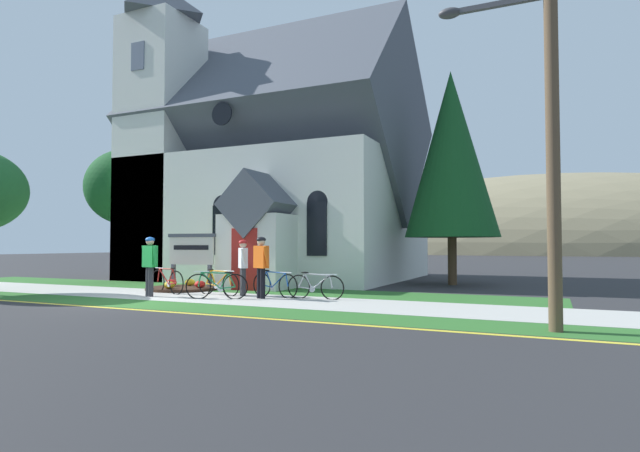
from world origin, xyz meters
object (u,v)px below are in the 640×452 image
(bicycle_orange, at_px, (218,283))
(cyclist_in_yellow_jersey, at_px, (150,261))
(cyclist_in_green_jersey, at_px, (261,262))
(bicycle_white, at_px, (274,285))
(bicycle_blue, at_px, (315,286))
(roadside_conifer, at_px, (451,154))
(yard_deciduous_tree, at_px, (126,187))
(bicycle_black, at_px, (217,286))
(cyclist_in_red_jersey, at_px, (243,263))
(church_sign, at_px, (192,252))
(utility_pole, at_px, (545,71))
(bicycle_green, at_px, (167,281))

(bicycle_orange, height_order, cyclist_in_yellow_jersey, cyclist_in_yellow_jersey)
(bicycle_orange, height_order, cyclist_in_green_jersey, cyclist_in_green_jersey)
(bicycle_white, distance_m, cyclist_in_yellow_jersey, 3.78)
(bicycle_orange, relative_size, bicycle_blue, 1.02)
(roadside_conifer, bearing_deg, yard_deciduous_tree, -173.06)
(bicycle_black, relative_size, cyclist_in_red_jersey, 1.00)
(church_sign, xyz_separation_m, roadside_conifer, (8.00, 5.57, 3.77))
(bicycle_orange, distance_m, cyclist_in_green_jersey, 1.88)
(cyclist_in_red_jersey, bearing_deg, bicycle_orange, -169.71)
(yard_deciduous_tree, bearing_deg, bicycle_blue, -22.30)
(cyclist_in_red_jersey, relative_size, utility_pole, 0.20)
(bicycle_white, distance_m, roadside_conifer, 9.20)
(cyclist_in_green_jersey, height_order, yard_deciduous_tree, yard_deciduous_tree)
(bicycle_black, relative_size, yard_deciduous_tree, 0.28)
(roadside_conifer, bearing_deg, bicycle_black, -123.14)
(cyclist_in_yellow_jersey, distance_m, roadside_conifer, 11.79)
(church_sign, bearing_deg, bicycle_orange, -33.91)
(bicycle_blue, height_order, cyclist_in_yellow_jersey, cyclist_in_yellow_jersey)
(bicycle_orange, bearing_deg, cyclist_in_green_jersey, -11.12)
(bicycle_green, bearing_deg, church_sign, 103.73)
(cyclist_in_green_jersey, bearing_deg, bicycle_blue, 20.65)
(church_sign, relative_size, bicycle_white, 1.12)
(bicycle_black, bearing_deg, cyclist_in_yellow_jersey, -171.30)
(roadside_conifer, height_order, yard_deciduous_tree, roadside_conifer)
(cyclist_in_green_jersey, bearing_deg, church_sign, 155.15)
(bicycle_green, bearing_deg, cyclist_in_green_jersey, -1.61)
(church_sign, distance_m, bicycle_orange, 2.80)
(utility_pole, bearing_deg, bicycle_orange, 162.46)
(bicycle_white, height_order, cyclist_in_green_jersey, cyclist_in_green_jersey)
(bicycle_white, bearing_deg, cyclist_in_green_jersey, -107.07)
(bicycle_orange, xyz_separation_m, bicycle_white, (1.88, 0.16, 0.00))
(cyclist_in_red_jersey, relative_size, roadside_conifer, 0.20)
(bicycle_green, bearing_deg, bicycle_white, 6.29)
(yard_deciduous_tree, bearing_deg, roadside_conifer, 6.94)
(bicycle_orange, bearing_deg, cyclist_in_yellow_jersey, -141.66)
(cyclist_in_red_jersey, xyz_separation_m, utility_pole, (8.45, -3.07, 3.71))
(bicycle_black, xyz_separation_m, cyclist_in_green_jersey, (1.11, 0.56, 0.67))
(cyclist_in_green_jersey, bearing_deg, utility_pole, -18.95)
(bicycle_orange, xyz_separation_m, roadside_conifer, (5.80, 7.05, 4.69))
(cyclist_in_yellow_jersey, bearing_deg, bicycle_blue, 16.95)
(bicycle_green, xyz_separation_m, roadside_conifer, (7.58, 7.29, 4.67))
(cyclist_in_red_jersey, height_order, roadside_conifer, roadside_conifer)
(bicycle_white, distance_m, cyclist_in_green_jersey, 0.85)
(church_sign, distance_m, bicycle_white, 4.38)
(cyclist_in_green_jersey, distance_m, utility_pole, 8.75)
(bicycle_white, height_order, yard_deciduous_tree, yard_deciduous_tree)
(roadside_conifer, bearing_deg, bicycle_white, -119.68)
(yard_deciduous_tree, bearing_deg, utility_pole, -23.98)
(bicycle_green, relative_size, cyclist_in_red_jersey, 1.02)
(bicycle_white, bearing_deg, yard_deciduous_tree, 155.18)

